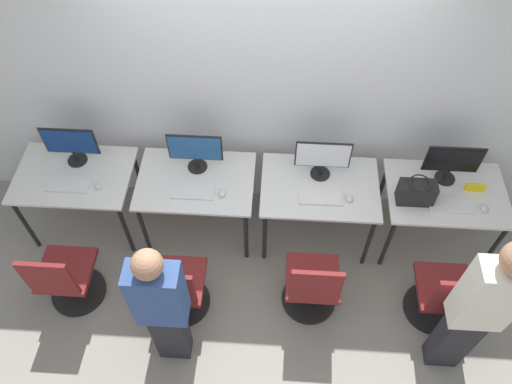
% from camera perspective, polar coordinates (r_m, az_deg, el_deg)
% --- Properties ---
extents(ground_plane, '(20.00, 20.00, 0.00)m').
position_cam_1_polar(ground_plane, '(4.73, -0.10, -7.88)').
color(ground_plane, gray).
extents(wall_back, '(12.00, 0.05, 2.80)m').
position_cam_1_polar(wall_back, '(4.16, 0.59, 11.88)').
color(wall_back, silver).
rests_on(wall_back, ground_plane).
extents(desk_far_left, '(1.02, 0.70, 0.74)m').
position_cam_1_polar(desk_far_left, '(4.72, -19.92, 1.25)').
color(desk_far_left, silver).
rests_on(desk_far_left, ground_plane).
extents(monitor_far_left, '(0.47, 0.17, 0.39)m').
position_cam_1_polar(monitor_far_left, '(4.60, -20.43, 5.18)').
color(monitor_far_left, black).
rests_on(monitor_far_left, desk_far_left).
extents(keyboard_far_left, '(0.37, 0.16, 0.02)m').
position_cam_1_polar(keyboard_far_left, '(4.58, -20.67, 0.76)').
color(keyboard_far_left, silver).
rests_on(keyboard_far_left, desk_far_left).
extents(mouse_far_left, '(0.06, 0.09, 0.03)m').
position_cam_1_polar(mouse_far_left, '(4.48, -17.55, 0.74)').
color(mouse_far_left, silver).
rests_on(mouse_far_left, desk_far_left).
extents(office_chair_far_left, '(0.48, 0.48, 0.88)m').
position_cam_1_polar(office_chair_far_left, '(4.53, -20.89, -9.30)').
color(office_chair_far_left, black).
rests_on(office_chair_far_left, ground_plane).
extents(desk_left, '(1.02, 0.70, 0.74)m').
position_cam_1_polar(desk_left, '(4.43, -6.84, 0.65)').
color(desk_left, silver).
rests_on(desk_left, ground_plane).
extents(monitor_left, '(0.47, 0.17, 0.39)m').
position_cam_1_polar(monitor_left, '(4.29, -6.96, 4.75)').
color(monitor_left, black).
rests_on(monitor_left, desk_left).
extents(keyboard_left, '(0.37, 0.16, 0.02)m').
position_cam_1_polar(keyboard_left, '(4.27, -7.20, 0.02)').
color(keyboard_left, silver).
rests_on(keyboard_left, desk_left).
extents(mouse_left, '(0.06, 0.09, 0.03)m').
position_cam_1_polar(mouse_left, '(4.23, -3.90, -0.11)').
color(mouse_left, silver).
rests_on(mouse_left, desk_left).
extents(office_chair_left, '(0.48, 0.48, 0.88)m').
position_cam_1_polar(office_chair_left, '(4.25, -8.96, -10.97)').
color(office_chair_left, black).
rests_on(office_chair_left, ground_plane).
extents(person_left, '(0.36, 0.20, 1.55)m').
position_cam_1_polar(person_left, '(3.67, -10.68, -12.75)').
color(person_left, '#232328').
rests_on(person_left, ground_plane).
extents(desk_right, '(1.02, 0.70, 0.74)m').
position_cam_1_polar(desk_right, '(4.39, 7.23, -0.03)').
color(desk_right, silver).
rests_on(desk_right, ground_plane).
extents(monitor_right, '(0.47, 0.17, 0.39)m').
position_cam_1_polar(monitor_right, '(4.25, 7.62, 3.93)').
color(monitor_right, black).
rests_on(monitor_right, desk_right).
extents(keyboard_right, '(0.37, 0.16, 0.02)m').
position_cam_1_polar(keyboard_right, '(4.24, 7.39, -0.61)').
color(keyboard_right, silver).
rests_on(keyboard_right, desk_right).
extents(mouse_right, '(0.06, 0.09, 0.03)m').
position_cam_1_polar(mouse_right, '(4.27, 10.64, -0.65)').
color(mouse_right, silver).
rests_on(mouse_right, desk_right).
extents(office_chair_right, '(0.48, 0.48, 0.88)m').
position_cam_1_polar(office_chair_right, '(4.23, 6.42, -10.72)').
color(office_chair_right, black).
rests_on(office_chair_right, ground_plane).
extents(desk_far_right, '(1.02, 0.70, 0.74)m').
position_cam_1_polar(desk_far_right, '(4.62, 20.73, -0.68)').
color(desk_far_right, silver).
rests_on(desk_far_right, ground_plane).
extents(monitor_far_right, '(0.47, 0.17, 0.39)m').
position_cam_1_polar(monitor_far_right, '(4.49, 21.52, 3.19)').
color(monitor_far_right, black).
rests_on(monitor_far_right, desk_far_right).
extents(keyboard_far_right, '(0.37, 0.16, 0.02)m').
position_cam_1_polar(keyboard_far_right, '(4.46, 21.37, -1.42)').
color(keyboard_far_right, silver).
rests_on(keyboard_far_right, desk_far_right).
extents(mouse_far_right, '(0.06, 0.09, 0.03)m').
position_cam_1_polar(mouse_far_right, '(4.54, 24.61, -1.68)').
color(mouse_far_right, silver).
rests_on(mouse_far_right, desk_far_right).
extents(office_chair_far_right, '(0.48, 0.48, 0.88)m').
position_cam_1_polar(office_chair_far_right, '(4.44, 20.60, -11.16)').
color(office_chair_far_right, black).
rests_on(office_chair_far_right, ground_plane).
extents(person_far_right, '(0.36, 0.23, 1.73)m').
position_cam_1_polar(person_far_right, '(3.79, 24.14, -12.03)').
color(person_far_right, '#232328').
rests_on(person_far_right, ground_plane).
extents(handbag, '(0.30, 0.18, 0.25)m').
position_cam_1_polar(handbag, '(4.31, 17.87, -0.02)').
color(handbag, black).
rests_on(handbag, desk_far_right).
extents(placard_far_right, '(0.16, 0.03, 0.08)m').
position_cam_1_polar(placard_far_right, '(4.62, 23.73, 0.49)').
color(placard_far_right, yellow).
rests_on(placard_far_right, desk_far_right).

